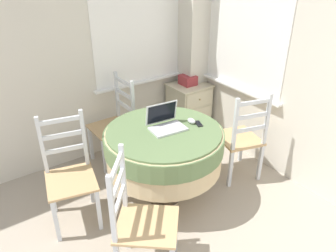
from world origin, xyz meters
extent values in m
cube|color=beige|center=(0.01, 3.34, 1.27)|extent=(4.41, 0.06, 2.55)
cube|color=white|center=(1.38, 3.31, 1.49)|extent=(1.10, 0.01, 1.42)
cube|color=white|center=(1.38, 3.28, 0.77)|extent=(1.18, 0.07, 0.02)
cube|color=white|center=(2.20, 2.48, 1.49)|extent=(0.01, 1.10, 1.42)
cube|color=white|center=(2.18, 2.48, 0.77)|extent=(0.07, 1.18, 0.02)
cube|color=beige|center=(2.07, 3.17, 1.27)|extent=(0.28, 0.28, 2.55)
cylinder|color=#4C3D2D|center=(0.97, 2.20, 0.01)|extent=(0.36, 0.36, 0.03)
cylinder|color=#4C3D2D|center=(0.97, 2.20, 0.37)|extent=(0.11, 0.11, 0.68)
cylinder|color=#CCB284|center=(0.97, 2.20, 0.53)|extent=(1.06, 1.06, 0.35)
cylinder|color=#607A4C|center=(0.97, 2.20, 0.63)|extent=(1.09, 1.09, 0.17)
cylinder|color=#607A4C|center=(0.97, 2.20, 0.72)|extent=(1.03, 1.03, 0.02)
cube|color=silver|center=(1.01, 2.19, 0.74)|extent=(0.33, 0.23, 0.02)
cube|color=silver|center=(1.01, 2.20, 0.75)|extent=(0.28, 0.15, 0.00)
cube|color=silver|center=(1.02, 2.31, 0.85)|extent=(0.31, 0.07, 0.20)
cube|color=black|center=(1.02, 2.30, 0.85)|extent=(0.28, 0.06, 0.18)
ellipsoid|color=silver|center=(1.26, 2.17, 0.75)|extent=(0.06, 0.09, 0.05)
cube|color=black|center=(1.30, 2.11, 0.73)|extent=(0.08, 0.13, 0.01)
cube|color=black|center=(1.30, 2.11, 0.74)|extent=(0.06, 0.09, 0.00)
cube|color=tan|center=(0.84, 3.04, 0.43)|extent=(0.44, 0.41, 0.02)
cube|color=silver|center=(0.65, 3.21, 0.21)|extent=(0.03, 0.03, 0.42)
cube|color=silver|center=(0.66, 2.86, 0.21)|extent=(0.03, 0.03, 0.42)
cube|color=silver|center=(1.03, 3.22, 0.21)|extent=(0.03, 0.03, 0.42)
cube|color=silver|center=(1.04, 2.87, 0.21)|extent=(0.03, 0.03, 0.42)
cube|color=silver|center=(1.03, 3.22, 0.71)|extent=(0.03, 0.03, 0.54)
cube|color=silver|center=(1.04, 2.87, 0.71)|extent=(0.03, 0.03, 0.54)
cube|color=silver|center=(1.03, 3.04, 0.91)|extent=(0.03, 0.35, 0.04)
cube|color=silver|center=(1.03, 3.04, 0.77)|extent=(0.03, 0.35, 0.04)
cube|color=silver|center=(1.03, 3.04, 0.63)|extent=(0.03, 0.35, 0.04)
cube|color=tan|center=(1.81, 2.07, 0.43)|extent=(0.50, 0.52, 0.02)
cube|color=silver|center=(2.03, 2.20, 0.21)|extent=(0.04, 0.04, 0.42)
cube|color=silver|center=(1.70, 2.30, 0.21)|extent=(0.04, 0.04, 0.42)
cube|color=silver|center=(1.93, 1.84, 0.21)|extent=(0.04, 0.04, 0.42)
cube|color=silver|center=(1.59, 1.93, 0.21)|extent=(0.04, 0.04, 0.42)
cube|color=silver|center=(1.93, 1.84, 0.71)|extent=(0.04, 0.04, 0.54)
cube|color=silver|center=(1.59, 1.93, 0.71)|extent=(0.04, 0.04, 0.54)
cube|color=silver|center=(1.76, 1.89, 0.91)|extent=(0.34, 0.11, 0.04)
cube|color=silver|center=(1.76, 1.89, 0.77)|extent=(0.34, 0.11, 0.04)
cube|color=silver|center=(1.76, 1.89, 0.63)|extent=(0.34, 0.11, 0.04)
cube|color=tan|center=(0.40, 1.57, 0.43)|extent=(0.58, 0.58, 0.02)
cube|color=silver|center=(0.66, 1.58, 0.21)|extent=(0.05, 0.05, 0.42)
cube|color=silver|center=(0.37, 1.82, 0.21)|extent=(0.05, 0.05, 0.42)
cube|color=silver|center=(0.15, 1.56, 0.71)|extent=(0.05, 0.05, 0.54)
cube|color=silver|center=(0.37, 1.82, 0.71)|extent=(0.05, 0.05, 0.54)
cube|color=silver|center=(0.26, 1.69, 0.91)|extent=(0.24, 0.28, 0.04)
cube|color=silver|center=(0.26, 1.69, 0.77)|extent=(0.24, 0.28, 0.04)
cube|color=silver|center=(0.26, 1.69, 0.63)|extent=(0.24, 0.28, 0.04)
cube|color=tan|center=(0.14, 2.36, 0.43)|extent=(0.48, 0.51, 0.02)
cube|color=silver|center=(-0.07, 2.22, 0.21)|extent=(0.04, 0.04, 0.42)
cube|color=silver|center=(0.27, 2.14, 0.21)|extent=(0.04, 0.04, 0.42)
cube|color=silver|center=(0.01, 2.59, 0.21)|extent=(0.04, 0.04, 0.42)
cube|color=silver|center=(0.35, 2.51, 0.21)|extent=(0.04, 0.04, 0.42)
cube|color=silver|center=(0.01, 2.59, 0.71)|extent=(0.04, 0.04, 0.54)
cube|color=silver|center=(0.35, 2.51, 0.71)|extent=(0.04, 0.04, 0.54)
cube|color=silver|center=(0.18, 2.55, 0.91)|extent=(0.34, 0.10, 0.04)
cube|color=silver|center=(0.18, 2.55, 0.77)|extent=(0.34, 0.10, 0.04)
cube|color=silver|center=(0.18, 2.55, 0.63)|extent=(0.34, 0.10, 0.04)
cube|color=beige|center=(1.95, 3.07, 0.33)|extent=(0.44, 0.40, 0.66)
cube|color=beige|center=(1.95, 3.07, 0.67)|extent=(0.47, 0.43, 0.02)
cube|color=beige|center=(1.95, 2.87, 0.55)|extent=(0.39, 0.01, 0.19)
sphere|color=olive|center=(1.95, 2.86, 0.55)|extent=(0.02, 0.02, 0.02)
cube|color=beige|center=(1.95, 2.87, 0.33)|extent=(0.39, 0.01, 0.19)
sphere|color=olive|center=(1.95, 2.86, 0.33)|extent=(0.02, 0.02, 0.02)
cube|color=beige|center=(1.95, 2.87, 0.11)|extent=(0.39, 0.01, 0.19)
sphere|color=olive|center=(1.95, 2.86, 0.11)|extent=(0.02, 0.02, 0.02)
cube|color=#9E3338|center=(1.93, 3.09, 0.73)|extent=(0.17, 0.19, 0.12)
camera|label=1|loc=(-0.45, 0.09, 2.13)|focal=35.00mm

